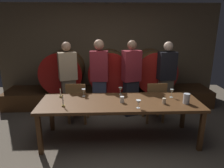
# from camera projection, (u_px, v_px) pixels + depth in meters

# --- Properties ---
(ground_plane) EXTENTS (7.47, 7.47, 0.00)m
(ground_plane) POSITION_uv_depth(u_px,v_px,m) (112.00, 152.00, 3.41)
(ground_plane) COLOR brown
(back_wall) EXTENTS (5.74, 0.24, 2.53)m
(back_wall) POSITION_uv_depth(u_px,v_px,m) (108.00, 53.00, 5.61)
(back_wall) COLOR brown
(back_wall) RESTS_ON ground
(barrel_shelf) EXTENTS (5.17, 0.90, 0.41)m
(barrel_shelf) POSITION_uv_depth(u_px,v_px,m) (109.00, 97.00, 5.38)
(barrel_shelf) COLOR #4C2D16
(barrel_shelf) RESTS_ON ground
(wine_barrel_left) EXTENTS (1.00, 0.94, 1.00)m
(wine_barrel_left) POSITION_uv_depth(u_px,v_px,m) (64.00, 71.00, 5.14)
(wine_barrel_left) COLOR brown
(wine_barrel_left) RESTS_ON barrel_shelf
(wine_barrel_center) EXTENTS (1.00, 0.94, 1.00)m
(wine_barrel_center) POSITION_uv_depth(u_px,v_px,m) (109.00, 70.00, 5.18)
(wine_barrel_center) COLOR brown
(wine_barrel_center) RESTS_ON barrel_shelf
(wine_barrel_right) EXTENTS (1.00, 0.94, 1.00)m
(wine_barrel_right) POSITION_uv_depth(u_px,v_px,m) (153.00, 70.00, 5.23)
(wine_barrel_right) COLOR brown
(wine_barrel_right) RESTS_ON barrel_shelf
(dining_table) EXTENTS (2.76, 0.91, 0.74)m
(dining_table) POSITION_uv_depth(u_px,v_px,m) (120.00, 104.00, 3.60)
(dining_table) COLOR #4C2D16
(dining_table) RESTS_ON ground
(chair_left) EXTENTS (0.44, 0.44, 0.88)m
(chair_left) POSITION_uv_depth(u_px,v_px,m) (77.00, 101.00, 4.31)
(chair_left) COLOR olive
(chair_left) RESTS_ON ground
(chair_right) EXTENTS (0.43, 0.43, 0.88)m
(chair_right) POSITION_uv_depth(u_px,v_px,m) (155.00, 100.00, 4.34)
(chair_right) COLOR olive
(chair_right) RESTS_ON ground
(guest_far_left) EXTENTS (0.44, 0.35, 1.66)m
(guest_far_left) POSITION_uv_depth(u_px,v_px,m) (68.00, 79.00, 4.59)
(guest_far_left) COLOR brown
(guest_far_left) RESTS_ON ground
(guest_center_left) EXTENTS (0.40, 0.27, 1.71)m
(guest_center_left) POSITION_uv_depth(u_px,v_px,m) (99.00, 77.00, 4.60)
(guest_center_left) COLOR #33384C
(guest_center_left) RESTS_ON ground
(guest_center_right) EXTENTS (0.43, 0.34, 1.69)m
(guest_center_right) POSITION_uv_depth(u_px,v_px,m) (131.00, 78.00, 4.57)
(guest_center_right) COLOR black
(guest_center_right) RESTS_ON ground
(guest_far_right) EXTENTS (0.40, 0.27, 1.66)m
(guest_far_right) POSITION_uv_depth(u_px,v_px,m) (166.00, 78.00, 4.67)
(guest_far_right) COLOR brown
(guest_far_right) RESTS_ON ground
(candle_left) EXTENTS (0.05, 0.05, 0.18)m
(candle_left) POSITION_uv_depth(u_px,v_px,m) (61.00, 95.00, 3.76)
(candle_left) COLOR olive
(candle_left) RESTS_ON dining_table
(candle_right) EXTENTS (0.05, 0.05, 0.22)m
(candle_right) POSITION_uv_depth(u_px,v_px,m) (63.00, 103.00, 3.34)
(candle_right) COLOR olive
(candle_right) RESTS_ON dining_table
(pitcher) EXTENTS (0.11, 0.11, 0.17)m
(pitcher) POSITION_uv_depth(u_px,v_px,m) (186.00, 99.00, 3.47)
(pitcher) COLOR silver
(pitcher) RESTS_ON dining_table
(wine_glass_far_left) EXTENTS (0.08, 0.08, 0.14)m
(wine_glass_far_left) POSITION_uv_depth(u_px,v_px,m) (84.00, 91.00, 3.81)
(wine_glass_far_left) COLOR white
(wine_glass_far_left) RESTS_ON dining_table
(wine_glass_center_left) EXTENTS (0.07, 0.07, 0.14)m
(wine_glass_center_left) POSITION_uv_depth(u_px,v_px,m) (120.00, 89.00, 3.91)
(wine_glass_center_left) COLOR silver
(wine_glass_center_left) RESTS_ON dining_table
(wine_glass_center_right) EXTENTS (0.08, 0.08, 0.13)m
(wine_glass_center_right) POSITION_uv_depth(u_px,v_px,m) (138.00, 102.00, 3.27)
(wine_glass_center_right) COLOR white
(wine_glass_center_right) RESTS_ON dining_table
(wine_glass_far_right) EXTENTS (0.06, 0.06, 0.15)m
(wine_glass_far_right) POSITION_uv_depth(u_px,v_px,m) (172.00, 92.00, 3.74)
(wine_glass_far_right) COLOR silver
(wine_glass_far_right) RESTS_ON dining_table
(cup_left) EXTENTS (0.07, 0.07, 0.11)m
(cup_left) POSITION_uv_depth(u_px,v_px,m) (122.00, 99.00, 3.52)
(cup_left) COLOR white
(cup_left) RESTS_ON dining_table
(cup_right) EXTENTS (0.06, 0.06, 0.09)m
(cup_right) POSITION_uv_depth(u_px,v_px,m) (164.00, 101.00, 3.47)
(cup_right) COLOR beige
(cup_right) RESTS_ON dining_table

